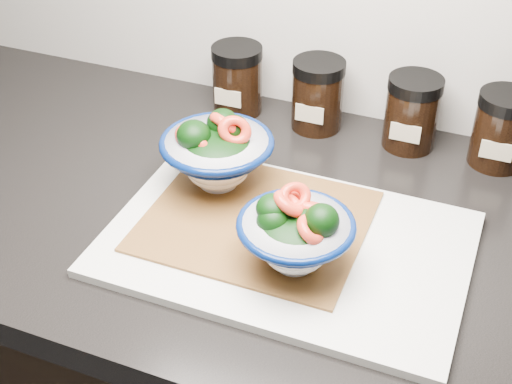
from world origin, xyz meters
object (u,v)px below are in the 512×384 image
at_px(bowl_right, 296,234).
at_px(spice_jar_a, 237,79).
at_px(spice_jar_d, 502,129).
at_px(spice_jar_b, 318,95).
at_px(spice_jar_c, 412,112).
at_px(bowl_left, 217,153).
at_px(cutting_board, 287,244).

distance_m(bowl_right, spice_jar_a, 0.40).
relative_size(spice_jar_a, spice_jar_d, 1.00).
xyz_separation_m(spice_jar_b, spice_jar_c, (0.15, 0.00, 0.00)).
bearing_deg(spice_jar_b, spice_jar_d, 0.00).
relative_size(bowl_left, bowl_right, 1.11).
xyz_separation_m(bowl_left, spice_jar_c, (0.22, 0.22, -0.01)).
bearing_deg(spice_jar_c, spice_jar_b, 180.00).
bearing_deg(bowl_left, spice_jar_d, 32.17).
relative_size(cutting_board, spice_jar_a, 3.98).
bearing_deg(bowl_right, spice_jar_b, 103.65).
xyz_separation_m(bowl_left, spice_jar_a, (-0.06, 0.22, -0.01)).
relative_size(spice_jar_c, spice_jar_d, 1.00).
relative_size(bowl_right, spice_jar_c, 1.24).
distance_m(spice_jar_a, spice_jar_d, 0.41).
bearing_deg(bowl_left, cutting_board, -30.86).
bearing_deg(spice_jar_d, spice_jar_a, 180.00).
relative_size(bowl_left, spice_jar_d, 1.38).
relative_size(bowl_left, spice_jar_a, 1.38).
bearing_deg(spice_jar_a, spice_jar_b, 0.00).
bearing_deg(spice_jar_a, bowl_right, -57.17).
distance_m(spice_jar_b, spice_jar_d, 0.28).
relative_size(bowl_left, spice_jar_c, 1.38).
bearing_deg(spice_jar_d, spice_jar_b, 180.00).
distance_m(cutting_board, spice_jar_b, 0.31).
bearing_deg(spice_jar_a, bowl_left, -73.74).
bearing_deg(bowl_right, spice_jar_a, 122.83).
height_order(cutting_board, spice_jar_c, spice_jar_c).
relative_size(cutting_board, spice_jar_c, 3.98).
relative_size(cutting_board, bowl_right, 3.21).
bearing_deg(spice_jar_b, spice_jar_c, 0.00).
distance_m(spice_jar_a, spice_jar_b, 0.14).
bearing_deg(spice_jar_c, cutting_board, -106.87).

